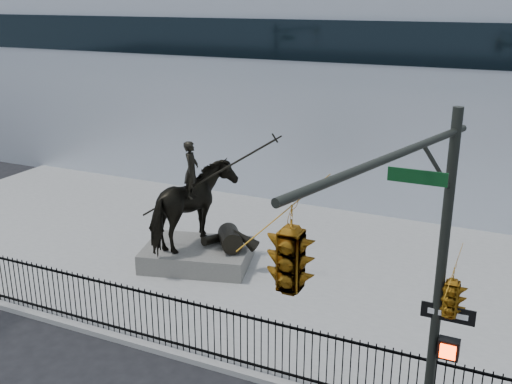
% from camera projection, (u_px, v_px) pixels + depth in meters
% --- Properties ---
extents(ground, '(120.00, 120.00, 0.00)m').
position_uv_depth(ground, '(125.00, 374.00, 14.47)').
color(ground, black).
rests_on(ground, ground).
extents(plaza, '(30.00, 12.00, 0.15)m').
position_uv_depth(plaza, '(250.00, 260.00, 20.47)').
color(plaza, gray).
rests_on(plaza, ground).
extents(building, '(44.00, 14.00, 9.00)m').
position_uv_depth(building, '(360.00, 82.00, 30.29)').
color(building, '#B0B6C0').
rests_on(building, ground).
extents(picket_fence, '(22.10, 0.10, 1.50)m').
position_uv_depth(picket_fence, '(153.00, 317.00, 15.26)').
color(picket_fence, black).
rests_on(picket_fence, plaza).
extents(statue_plinth, '(3.94, 3.17, 0.65)m').
position_uv_depth(statue_plinth, '(197.00, 255.00, 19.92)').
color(statue_plinth, '#585651').
rests_on(statue_plinth, plaza).
extents(equestrian_statue, '(4.29, 3.23, 3.75)m').
position_uv_depth(equestrian_statue, '(198.00, 208.00, 19.38)').
color(equestrian_statue, black).
rests_on(equestrian_statue, statue_plinth).
extents(traffic_signal_right, '(2.17, 6.86, 7.00)m').
position_uv_depth(traffic_signal_right, '(385.00, 276.00, 8.64)').
color(traffic_signal_right, '#242722').
rests_on(traffic_signal_right, ground).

